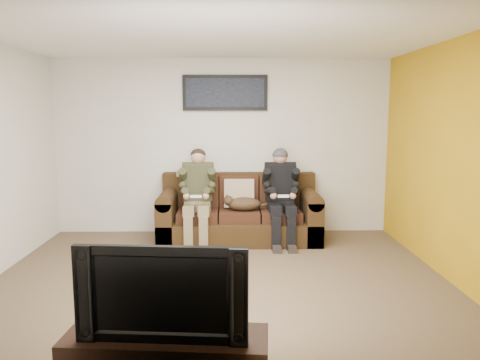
{
  "coord_description": "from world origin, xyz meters",
  "views": [
    {
      "loc": [
        0.12,
        -4.78,
        1.83
      ],
      "look_at": [
        0.24,
        1.2,
        0.95
      ],
      "focal_mm": 35.0,
      "sensor_mm": 36.0,
      "label": 1
    }
  ],
  "objects_px": {
    "person_right": "(281,190)",
    "framed_poster": "(225,93)",
    "sofa": "(239,215)",
    "person_left": "(198,191)",
    "television": "(165,289)",
    "cat": "(243,204)"
  },
  "relations": [
    {
      "from": "cat",
      "to": "framed_poster",
      "type": "distance_m",
      "value": 1.67
    },
    {
      "from": "sofa",
      "to": "person_left",
      "type": "xyz_separation_m",
      "value": [
        -0.58,
        -0.19,
        0.39
      ]
    },
    {
      "from": "cat",
      "to": "person_right",
      "type": "bearing_deg",
      "value": 0.68
    },
    {
      "from": "person_left",
      "to": "cat",
      "type": "xyz_separation_m",
      "value": [
        0.63,
        -0.01,
        -0.19
      ]
    },
    {
      "from": "cat",
      "to": "sofa",
      "type": "bearing_deg",
      "value": 103.77
    },
    {
      "from": "person_left",
      "to": "television",
      "type": "bearing_deg",
      "value": -89.3
    },
    {
      "from": "sofa",
      "to": "television",
      "type": "relative_size",
      "value": 2.11
    },
    {
      "from": "television",
      "to": "sofa",
      "type": "bearing_deg",
      "value": 86.84
    },
    {
      "from": "framed_poster",
      "to": "television",
      "type": "bearing_deg",
      "value": -94.64
    },
    {
      "from": "person_right",
      "to": "person_left",
      "type": "bearing_deg",
      "value": -179.98
    },
    {
      "from": "person_right",
      "to": "framed_poster",
      "type": "bearing_deg",
      "value": 143.7
    },
    {
      "from": "person_left",
      "to": "television",
      "type": "height_order",
      "value": "person_left"
    },
    {
      "from": "sofa",
      "to": "cat",
      "type": "bearing_deg",
      "value": -76.23
    },
    {
      "from": "framed_poster",
      "to": "television",
      "type": "xyz_separation_m",
      "value": [
        -0.34,
        -4.17,
        -1.38
      ]
    },
    {
      "from": "sofa",
      "to": "cat",
      "type": "height_order",
      "value": "sofa"
    },
    {
      "from": "sofa",
      "to": "person_left",
      "type": "distance_m",
      "value": 0.73
    },
    {
      "from": "cat",
      "to": "television",
      "type": "xyz_separation_m",
      "value": [
        -0.59,
        -3.59,
        0.17
      ]
    },
    {
      "from": "framed_poster",
      "to": "sofa",
      "type": "bearing_deg",
      "value": -62.57
    },
    {
      "from": "sofa",
      "to": "person_right",
      "type": "bearing_deg",
      "value": -17.98
    },
    {
      "from": "sofa",
      "to": "person_right",
      "type": "xyz_separation_m",
      "value": [
        0.58,
        -0.19,
        0.39
      ]
    },
    {
      "from": "person_left",
      "to": "framed_poster",
      "type": "bearing_deg",
      "value": 56.4
    },
    {
      "from": "person_left",
      "to": "person_right",
      "type": "relative_size",
      "value": 0.99
    }
  ]
}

